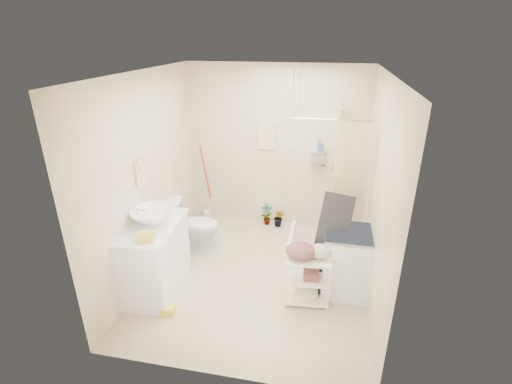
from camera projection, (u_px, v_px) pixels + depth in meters
floor at (256, 276)px, 4.95m from camera, size 3.20×3.20×0.00m
ceiling at (256, 73)px, 3.93m from camera, size 2.80×3.20×0.04m
wall_back at (276, 149)px, 5.88m from camera, size 2.80×0.04×2.60m
wall_front at (218, 260)px, 3.00m from camera, size 2.80×0.04×2.60m
wall_left at (148, 178)px, 4.69m from camera, size 0.04×3.20×2.60m
wall_right at (377, 195)px, 4.19m from camera, size 0.04×3.20×2.60m
vanity at (156, 258)px, 4.54m from camera, size 0.62×1.05×0.90m
sink at (153, 217)px, 4.38m from camera, size 0.57×0.57×0.18m
counter_basket at (146, 237)px, 4.03m from camera, size 0.20×0.17×0.09m
floor_basket at (168, 309)px, 4.27m from camera, size 0.25×0.21×0.12m
toilet at (193, 225)px, 5.44m from camera, size 0.79×0.47×0.78m
mop at (204, 182)px, 6.27m from camera, size 0.17×0.17×1.33m
potted_plant_a at (267, 214)px, 6.22m from camera, size 0.23×0.20×0.37m
potted_plant_b at (279, 218)px, 6.16m from camera, size 0.22×0.21×0.32m
hanging_towel at (266, 136)px, 5.81m from camera, size 0.28×0.03×0.42m
towel_ring at (140, 171)px, 4.44m from camera, size 0.04×0.22×0.34m
tp_holder at (157, 217)px, 4.96m from camera, size 0.08×0.12×0.14m
shower at (328, 179)px, 5.33m from camera, size 1.10×1.10×2.10m
shampoo_bottle_a at (315, 143)px, 5.64m from camera, size 0.11×0.11×0.25m
shampoo_bottle_b at (320, 146)px, 5.65m from camera, size 0.08×0.08×0.16m
washing_machine at (346, 261)px, 4.54m from camera, size 0.56×0.58×0.82m
laundry_rack at (307, 276)px, 4.36m from camera, size 0.55×0.35×0.73m
ironing_board at (330, 244)px, 4.45m from camera, size 0.37×0.11×1.30m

